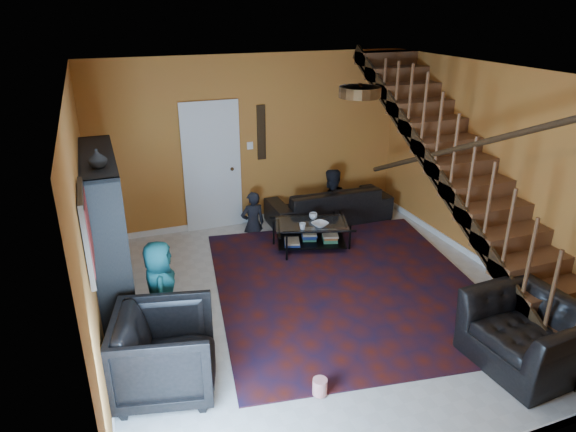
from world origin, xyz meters
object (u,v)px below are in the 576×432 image
(sofa, at_px, (329,204))
(armchair_right, at_px, (528,334))
(coffee_table, at_px, (311,234))
(bookshelf, at_px, (110,241))
(armchair_left, at_px, (165,353))

(sofa, distance_m, armchair_right, 4.23)
(sofa, xyz_separation_m, armchair_right, (0.29, -4.22, 0.06))
(sofa, relative_size, coffee_table, 1.70)
(bookshelf, bearing_deg, coffee_table, 15.66)
(bookshelf, distance_m, armchair_left, 1.70)
(armchair_right, distance_m, coffee_table, 3.48)
(coffee_table, bearing_deg, sofa, 51.40)
(armchair_left, bearing_deg, sofa, -31.58)
(bookshelf, xyz_separation_m, coffee_table, (2.91, 0.81, -0.73))
(armchair_left, bearing_deg, bookshelf, 25.96)
(coffee_table, bearing_deg, armchair_right, -73.31)
(sofa, height_order, armchair_right, armchair_right)
(bookshelf, relative_size, coffee_table, 1.62)
(sofa, bearing_deg, armchair_right, 93.86)
(sofa, distance_m, armchair_left, 4.62)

